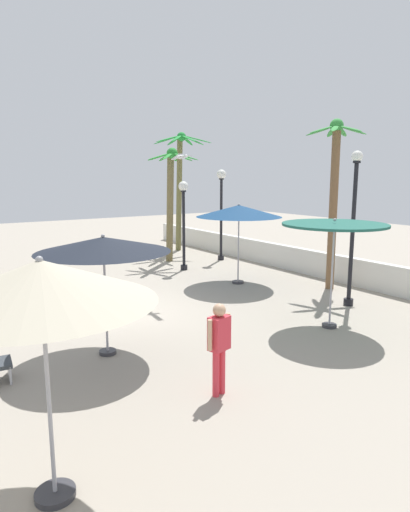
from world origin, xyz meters
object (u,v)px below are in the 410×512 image
at_px(patio_umbrella_1, 334,228).
at_px(palm_tree_2, 180,176).
at_px(palm_tree_0, 171,191).
at_px(lamp_post_2, 184,213).
at_px(patio_umbrella_2, 103,245).
at_px(lamp_post_0, 221,201).
at_px(lamp_post_1, 353,221).
at_px(palm_tree_1, 334,186).
at_px(patio_umbrella_4, 239,211).
at_px(seagull_0, 182,157).
at_px(patio_umbrella_3, 41,283).
at_px(guest_0, 219,340).

height_order(patio_umbrella_1, palm_tree_2, palm_tree_2).
relative_size(patio_umbrella_1, palm_tree_0, 0.56).
bearing_deg(lamp_post_2, patio_umbrella_2, -41.74).
xyz_separation_m(lamp_post_0, lamp_post_1, (8.00, -1.06, -0.20)).
bearing_deg(palm_tree_1, lamp_post_1, -32.93).
xyz_separation_m(patio_umbrella_4, palm_tree_0, (-4.85, -0.00, 0.59)).
xyz_separation_m(patio_umbrella_4, lamp_post_1, (3.99, 1.06, -0.07)).
bearing_deg(patio_umbrella_2, seagull_0, 130.18).
distance_m(patio_umbrella_1, patio_umbrella_2, 5.55).
bearing_deg(patio_umbrella_3, patio_umbrella_1, 106.93).
relative_size(palm_tree_1, lamp_post_1, 1.25).
distance_m(patio_umbrella_4, lamp_post_0, 4.53).
xyz_separation_m(palm_tree_0, seagull_0, (5.14, -2.47, 1.20)).
distance_m(patio_umbrella_3, lamp_post_0, 15.41).
bearing_deg(patio_umbrella_3, seagull_0, 139.65).
height_order(patio_umbrella_3, seagull_0, seagull_0).
distance_m(palm_tree_1, palm_tree_2, 9.50).
height_order(palm_tree_1, lamp_post_1, palm_tree_1).
distance_m(patio_umbrella_2, palm_tree_0, 10.48).
distance_m(patio_umbrella_1, lamp_post_2, 8.07).
bearing_deg(patio_umbrella_4, patio_umbrella_3, -49.15).
xyz_separation_m(patio_umbrella_2, guest_0, (2.80, 0.96, -1.38)).
bearing_deg(palm_tree_2, lamp_post_1, -3.99).
bearing_deg(patio_umbrella_2, palm_tree_0, 143.09).
bearing_deg(lamp_post_1, patio_umbrella_3, -70.91).
bearing_deg(seagull_0, palm_tree_1, 66.25).
bearing_deg(patio_umbrella_2, patio_umbrella_3, -29.43).
xyz_separation_m(patio_umbrella_1, palm_tree_1, (-2.68, 3.08, 0.95)).
xyz_separation_m(palm_tree_0, guest_0, (11.15, -5.32, -2.17)).
bearing_deg(patio_umbrella_4, patio_umbrella_1, -10.63).
relative_size(palm_tree_0, guest_0, 3.02).
height_order(patio_umbrella_2, palm_tree_1, palm_tree_1).
xyz_separation_m(palm_tree_1, palm_tree_2, (-9.49, -0.31, 0.34)).
height_order(patio_umbrella_2, palm_tree_2, palm_tree_2).
bearing_deg(patio_umbrella_4, palm_tree_2, 165.65).
bearing_deg(palm_tree_2, patio_umbrella_3, -35.33).
height_order(palm_tree_1, lamp_post_2, palm_tree_1).
distance_m(patio_umbrella_4, lamp_post_1, 4.13).
xyz_separation_m(palm_tree_0, lamp_post_2, (1.79, -0.42, -0.84)).
distance_m(patio_umbrella_3, lamp_post_1, 10.01).
distance_m(palm_tree_1, seagull_0, 5.12).
bearing_deg(lamp_post_0, patio_umbrella_1, -18.76).
distance_m(patio_umbrella_2, lamp_post_0, 11.26).
distance_m(lamp_post_0, lamp_post_2, 2.74).
bearing_deg(guest_0, patio_umbrella_2, -161.12).
relative_size(patio_umbrella_4, guest_0, 1.82).
bearing_deg(palm_tree_1, patio_umbrella_2, -81.98).
xyz_separation_m(patio_umbrella_3, palm_tree_0, (-12.12, 8.40, 0.54)).
xyz_separation_m(patio_umbrella_2, seagull_0, (-3.22, 3.81, 1.99)).
relative_size(palm_tree_1, lamp_post_0, 1.37).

